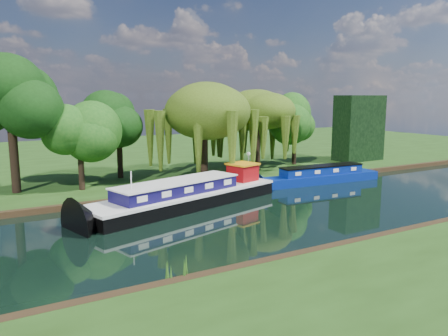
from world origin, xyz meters
TOP-DOWN VIEW (x-y plane):
  - ground at (0.00, 0.00)m, footprint 120.00×120.00m
  - far_bank at (0.00, 34.00)m, footprint 120.00×52.00m
  - dutch_barge at (-8.59, 4.90)m, footprint 16.81×8.02m
  - narrowboat at (6.63, 6.85)m, footprint 12.66×3.02m
  - red_dinghy at (-6.83, 6.87)m, footprint 3.01×2.20m
  - white_cruiser at (11.62, 6.55)m, footprint 2.73×2.48m
  - willow_left at (-3.42, 12.26)m, footprint 7.29×7.29m
  - willow_right at (4.26, 14.65)m, footprint 6.37×6.37m
  - tree_far_left at (-14.82, 12.92)m, footprint 4.49×4.49m
  - tree_far_back at (-19.78, 14.44)m, footprint 6.02×6.02m
  - tree_far_mid at (-10.36, 16.71)m, footprint 4.70×4.70m
  - tree_far_right at (9.94, 15.27)m, footprint 4.35×4.35m
  - conifer_hedge at (19.00, 14.00)m, footprint 6.00×3.00m
  - lamppost at (0.50, 10.50)m, footprint 0.36×0.36m
  - mooring_posts at (-0.50, 8.40)m, footprint 19.16×0.16m

SIDE VIEW (x-z plane):
  - ground at x=0.00m, z-range 0.00..0.00m
  - red_dinghy at x=-6.83m, z-range -0.30..0.30m
  - white_cruiser at x=11.62m, z-range -0.63..0.63m
  - far_bank at x=0.00m, z-range 0.00..0.45m
  - narrowboat at x=6.63m, z-range -0.26..1.57m
  - dutch_barge at x=-8.59m, z-range -0.87..2.59m
  - mooring_posts at x=-0.50m, z-range 0.45..1.45m
  - lamppost at x=0.50m, z-range 1.14..3.70m
  - conifer_hedge at x=19.00m, z-range 0.45..8.45m
  - tree_far_right at x=9.94m, z-range 1.80..8.92m
  - tree_far_left at x=-14.82m, z-range 1.79..9.02m
  - tree_far_mid at x=-10.36m, z-range 1.92..9.61m
  - willow_right at x=4.26m, z-range 2.23..10.00m
  - willow_left at x=-3.42m, z-range 2.43..11.17m
  - tree_far_back at x=-19.78m, z-range 2.44..12.57m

